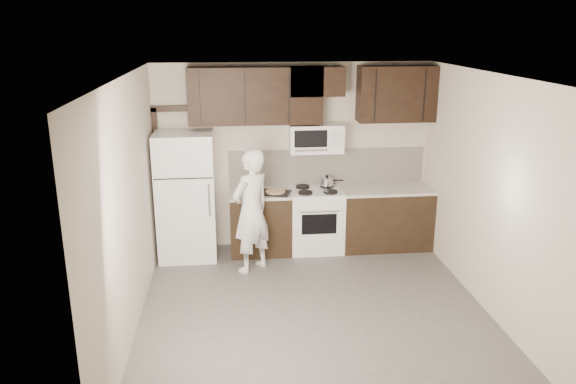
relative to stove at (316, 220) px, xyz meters
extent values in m
plane|color=#53514E|center=(-0.30, -1.94, -0.46)|extent=(4.50, 4.50, 0.00)
plane|color=beige|center=(-0.30, 0.31, 0.89)|extent=(4.00, 0.00, 4.00)
plane|color=white|center=(-0.30, -1.94, 2.24)|extent=(4.50, 4.50, 0.00)
cube|color=black|center=(-0.81, 0.00, -0.03)|extent=(0.87, 0.62, 0.87)
cube|color=black|center=(1.04, 0.00, -0.03)|extent=(1.32, 0.62, 0.87)
cube|color=beige|center=(-0.81, 0.00, 0.43)|extent=(0.87, 0.64, 0.04)
cube|color=beige|center=(1.04, 0.00, 0.43)|extent=(1.32, 0.64, 0.04)
cube|color=white|center=(0.00, 0.00, -0.02)|extent=(0.76, 0.62, 0.89)
cube|color=white|center=(0.00, 0.00, 0.44)|extent=(0.76, 0.62, 0.02)
cube|color=black|center=(0.00, -0.30, 0.04)|extent=(0.50, 0.01, 0.30)
cylinder|color=silver|center=(0.00, -0.34, 0.24)|extent=(0.55, 0.02, 0.02)
cylinder|color=black|center=(-0.18, -0.15, 0.46)|extent=(0.20, 0.20, 0.03)
cylinder|color=black|center=(0.18, -0.15, 0.46)|extent=(0.20, 0.20, 0.03)
cylinder|color=black|center=(-0.18, 0.15, 0.46)|extent=(0.20, 0.20, 0.03)
cylinder|color=black|center=(0.18, 0.15, 0.46)|extent=(0.20, 0.20, 0.03)
cube|color=silver|center=(0.20, 0.30, 0.72)|extent=(2.90, 0.02, 0.54)
cube|color=black|center=(-0.85, 0.14, 1.80)|extent=(1.85, 0.35, 0.78)
cube|color=black|center=(1.15, 0.14, 1.80)|extent=(1.10, 0.35, 0.78)
cube|color=black|center=(0.00, 0.14, 1.99)|extent=(0.76, 0.35, 0.40)
cube|color=white|center=(0.00, 0.12, 1.19)|extent=(0.76, 0.38, 0.40)
cube|color=black|center=(-0.10, -0.07, 1.22)|extent=(0.46, 0.01, 0.24)
cube|color=silver|center=(0.26, -0.07, 1.22)|extent=(0.18, 0.01, 0.24)
cylinder|color=silver|center=(-0.10, -0.10, 1.06)|extent=(0.46, 0.02, 0.02)
cube|color=white|center=(-1.85, -0.05, 0.44)|extent=(0.80, 0.72, 1.80)
cube|color=black|center=(-1.85, -0.41, 0.79)|extent=(0.77, 0.01, 0.02)
cylinder|color=silver|center=(-1.52, -0.44, 0.49)|extent=(0.03, 0.03, 0.45)
cube|color=black|center=(-2.26, 0.27, 0.59)|extent=(0.08, 0.08, 2.10)
cube|color=black|center=(-2.05, 0.27, 1.62)|extent=(0.50, 0.08, 0.08)
cylinder|color=silver|center=(0.18, 0.15, 0.52)|extent=(0.19, 0.19, 0.15)
sphere|color=black|center=(0.18, 0.15, 0.61)|extent=(0.04, 0.04, 0.04)
cylinder|color=black|center=(0.33, 0.14, 0.55)|extent=(0.18, 0.03, 0.02)
cube|color=black|center=(-0.60, -0.10, 0.46)|extent=(0.49, 0.42, 0.02)
cylinder|color=beige|center=(-0.60, -0.10, 0.48)|extent=(0.35, 0.35, 0.02)
imported|color=white|center=(-0.97, -0.64, 0.38)|extent=(0.73, 0.71, 1.68)
camera|label=1|loc=(-1.22, -7.66, 2.76)|focal=35.00mm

